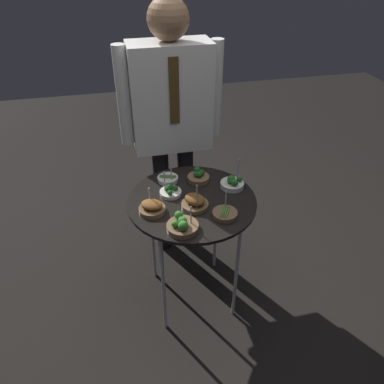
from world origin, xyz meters
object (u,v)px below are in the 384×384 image
at_px(bowl_broccoli_center, 198,177).
at_px(bowl_broccoli_back_right, 170,191).
at_px(serving_cart, 192,207).
at_px(bowl_roast_front_right, 194,202).
at_px(bowl_roast_back_left, 152,207).
at_px(bowl_broccoli_front_left, 182,225).
at_px(bowl_broccoli_mid_left, 232,183).
at_px(waiter_figure, 171,110).
at_px(bowl_asparagus_mid_right, 168,179).
at_px(bowl_asparagus_near_rim, 225,214).

bearing_deg(bowl_broccoli_center, bowl_broccoli_back_right, -150.86).
bearing_deg(serving_cart, bowl_broccoli_back_right, 143.92).
relative_size(bowl_roast_front_right, bowl_roast_back_left, 1.15).
bearing_deg(bowl_broccoli_front_left, bowl_broccoli_back_right, 90.18).
bearing_deg(bowl_roast_front_right, bowl_broccoli_front_left, -121.36).
relative_size(serving_cart, bowl_broccoli_mid_left, 4.48).
relative_size(serving_cart, bowl_roast_back_left, 5.42).
bearing_deg(bowl_roast_front_right, waiter_figure, 90.92).
distance_m(bowl_asparagus_mid_right, bowl_broccoli_front_left, 0.45).
height_order(bowl_asparagus_near_rim, bowl_broccoli_mid_left, bowl_broccoli_mid_left).
relative_size(bowl_asparagus_mid_right, bowl_asparagus_near_rim, 1.33).
distance_m(serving_cart, bowl_asparagus_near_rim, 0.23).
distance_m(bowl_roast_front_right, bowl_broccoli_center, 0.26).
distance_m(serving_cart, bowl_broccoli_center, 0.21).
relative_size(bowl_broccoli_center, bowl_broccoli_mid_left, 0.75).
bearing_deg(bowl_broccoli_back_right, waiter_figure, 77.77).
distance_m(bowl_broccoli_front_left, waiter_figure, 0.81).
height_order(bowl_asparagus_mid_right, bowl_broccoli_front_left, bowl_asparagus_mid_right).
bearing_deg(bowl_broccoli_back_right, bowl_broccoli_front_left, -89.82).
relative_size(bowl_broccoli_back_right, waiter_figure, 0.08).
xyz_separation_m(serving_cart, bowl_asparagus_near_rim, (0.13, -0.18, 0.07)).
bearing_deg(serving_cart, bowl_broccoli_center, 65.86).
xyz_separation_m(bowl_asparagus_near_rim, bowl_broccoli_mid_left, (0.12, 0.25, 0.01)).
bearing_deg(bowl_broccoli_back_right, bowl_roast_front_right, -54.54).
xyz_separation_m(bowl_broccoli_center, waiter_figure, (-0.09, 0.33, 0.29)).
bearing_deg(serving_cart, waiter_figure, 91.33).
height_order(serving_cart, bowl_broccoli_back_right, bowl_broccoli_back_right).
xyz_separation_m(bowl_roast_front_right, waiter_figure, (-0.01, 0.58, 0.28)).
height_order(bowl_asparagus_mid_right, waiter_figure, waiter_figure).
relative_size(bowl_roast_front_right, bowl_broccoli_center, 1.28).
bearing_deg(bowl_asparagus_mid_right, bowl_roast_front_right, -71.77).
relative_size(bowl_asparagus_mid_right, bowl_broccoli_center, 1.35).
bearing_deg(bowl_asparagus_near_rim, bowl_broccoli_mid_left, 63.71).
xyz_separation_m(bowl_asparagus_near_rim, bowl_roast_front_right, (-0.14, 0.11, 0.02)).
distance_m(bowl_broccoli_back_right, bowl_broccoli_center, 0.21).
height_order(bowl_broccoli_mid_left, bowl_broccoli_front_left, bowl_broccoli_mid_left).
bearing_deg(bowl_broccoli_front_left, bowl_roast_front_right, 58.64).
relative_size(bowl_asparagus_mid_right, bowl_roast_back_left, 1.22).
relative_size(bowl_asparagus_mid_right, waiter_figure, 0.10).
bearing_deg(serving_cart, bowl_roast_front_right, -92.17).
bearing_deg(bowl_broccoli_center, bowl_broccoli_front_left, -114.05).
bearing_deg(bowl_broccoli_back_right, bowl_asparagus_near_rim, -47.05).
bearing_deg(bowl_broccoli_front_left, bowl_asparagus_mid_right, 88.91).
xyz_separation_m(bowl_asparagus_near_rim, bowl_broccoli_back_right, (-0.24, 0.26, 0.00)).
bearing_deg(serving_cart, bowl_asparagus_near_rim, -53.45).
height_order(bowl_asparagus_near_rim, bowl_broccoli_front_left, bowl_asparagus_near_rim).
height_order(bowl_roast_front_right, bowl_broccoli_front_left, bowl_roast_front_right).
bearing_deg(bowl_roast_back_left, bowl_asparagus_near_rim, -18.49).
distance_m(serving_cart, bowl_roast_front_right, 0.11).
xyz_separation_m(serving_cart, bowl_broccoli_mid_left, (0.25, 0.07, 0.08)).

